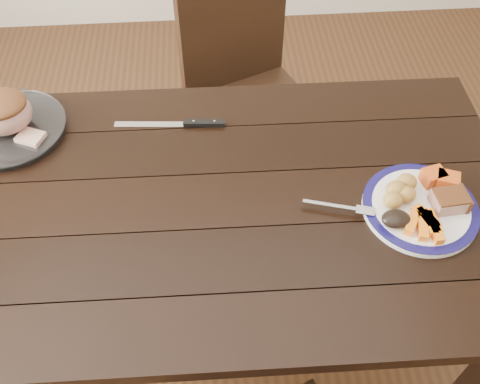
{
  "coord_description": "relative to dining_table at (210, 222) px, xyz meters",
  "views": [
    {
      "loc": [
        0.02,
        -0.86,
        1.82
      ],
      "look_at": [
        0.08,
        -0.02,
        0.8
      ],
      "focal_mm": 40.0,
      "sensor_mm": 36.0,
      "label": 1
    }
  ],
  "objects": [
    {
      "name": "dark_mushroom",
      "position": [
        0.45,
        -0.12,
        0.13
      ],
      "size": [
        0.07,
        0.05,
        0.03
      ],
      "primitive_type": "ellipsoid",
      "color": "black",
      "rests_on": "dinner_plate"
    },
    {
      "name": "serving_platter",
      "position": [
        -0.56,
        0.29,
        0.1
      ],
      "size": [
        0.31,
        0.31,
        0.02
      ],
      "primitive_type": "cylinder",
      "color": "white",
      "rests_on": "dining_table"
    },
    {
      "name": "chair_far",
      "position": [
        0.16,
        0.73,
        -0.13
      ],
      "size": [
        0.56,
        0.56,
        0.93
      ],
      "rotation": [
        0.0,
        0.0,
        3.55
      ],
      "color": "black",
      "rests_on": "ground"
    },
    {
      "name": "dining_table",
      "position": [
        0.0,
        0.0,
        0.0
      ],
      "size": [
        1.61,
        0.92,
        0.75
      ],
      "rotation": [
        0.0,
        0.0,
        -0.01
      ],
      "color": "black",
      "rests_on": "ground"
    },
    {
      "name": "ground",
      "position": [
        0.0,
        0.0,
        -0.66
      ],
      "size": [
        4.0,
        4.0,
        0.0
      ],
      "primitive_type": "plane",
      "color": "#472B16",
      "rests_on": "ground"
    },
    {
      "name": "plate_rim",
      "position": [
        0.53,
        -0.07,
        0.11
      ],
      "size": [
        0.29,
        0.29,
        0.02
      ],
      "primitive_type": "torus",
      "color": "#120E48",
      "rests_on": "dinner_plate"
    },
    {
      "name": "carrot_batons",
      "position": [
        0.52,
        -0.13,
        0.12
      ],
      "size": [
        0.09,
        0.11,
        0.02
      ],
      "color": "orange",
      "rests_on": "dinner_plate"
    },
    {
      "name": "roast_joint",
      "position": [
        -0.56,
        0.29,
        0.16
      ],
      "size": [
        0.17,
        0.14,
        0.11
      ],
      "primitive_type": "ellipsoid",
      "color": "tan",
      "rests_on": "serving_platter"
    },
    {
      "name": "dinner_plate",
      "position": [
        0.53,
        -0.07,
        0.1
      ],
      "size": [
        0.29,
        0.29,
        0.02
      ],
      "primitive_type": "cylinder",
      "color": "white",
      "rests_on": "dining_table"
    },
    {
      "name": "cut_slice",
      "position": [
        -0.48,
        0.24,
        0.12
      ],
      "size": [
        0.09,
        0.08,
        0.02
      ],
      "primitive_type": "cube",
      "rotation": [
        0.0,
        0.0,
        -0.41
      ],
      "color": "tan",
      "rests_on": "serving_platter"
    },
    {
      "name": "roasted_potatoes",
      "position": [
        0.48,
        -0.04,
        0.13
      ],
      "size": [
        0.1,
        0.1,
        0.04
      ],
      "color": "gold",
      "rests_on": "dinner_plate"
    },
    {
      "name": "pumpkin_wedges",
      "position": [
        0.59,
        -0.0,
        0.13
      ],
      "size": [
        0.1,
        0.08,
        0.04
      ],
      "color": "#F75A1B",
      "rests_on": "dinner_plate"
    },
    {
      "name": "carving_knife",
      "position": [
        -0.04,
        0.28,
        0.1
      ],
      "size": [
        0.32,
        0.05,
        0.01
      ],
      "rotation": [
        0.0,
        0.0,
        -0.08
      ],
      "color": "silver",
      "rests_on": "dining_table"
    },
    {
      "name": "fork",
      "position": [
        0.34,
        -0.06,
        0.11
      ],
      "size": [
        0.18,
        0.07,
        0.0
      ],
      "rotation": [
        0.0,
        0.0,
        -0.27
      ],
      "color": "silver",
      "rests_on": "dinner_plate"
    },
    {
      "name": "pork_slice",
      "position": [
        0.59,
        -0.08,
        0.13
      ],
      "size": [
        0.09,
        0.07,
        0.04
      ],
      "primitive_type": "cube",
      "rotation": [
        0.0,
        0.0,
        0.09
      ],
      "color": "tan",
      "rests_on": "dinner_plate"
    }
  ]
}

